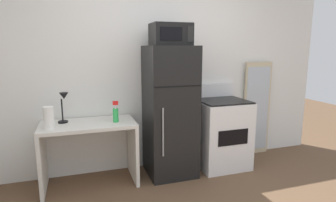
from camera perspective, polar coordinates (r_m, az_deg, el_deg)
The scene contains 9 objects.
wall_back_white at distance 3.76m, azimuth -2.40°, elevation 6.17°, with size 5.00×0.10×2.60m, color white.
desk at distance 3.43m, azimuth -15.75°, elevation -8.07°, with size 1.07×0.57×0.75m.
desk_lamp at distance 3.40m, azimuth -20.47°, elevation -0.25°, with size 0.14×0.12×0.35m.
spray_bottle at distance 3.31m, azimuth -10.61°, elevation -2.55°, with size 0.06×0.06×0.25m.
paper_towel_roll at distance 3.24m, azimuth -23.10°, elevation -3.14°, with size 0.11×0.11×0.24m, color white.
refrigerator at distance 3.51m, azimuth 0.40°, elevation -2.19°, with size 0.58×0.61×1.63m.
microwave at distance 3.41m, azimuth 0.54°, elevation 13.37°, with size 0.46×0.35×0.26m.
oven_range at distance 3.89m, azimuth 10.77°, elevation -6.38°, with size 0.66×0.61×1.10m.
leaning_mirror at distance 4.43m, azimuth 17.57°, elevation -1.50°, with size 0.44×0.03×1.40m.
Camera 1 is at (-1.03, -1.91, 1.60)m, focal length 29.97 mm.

